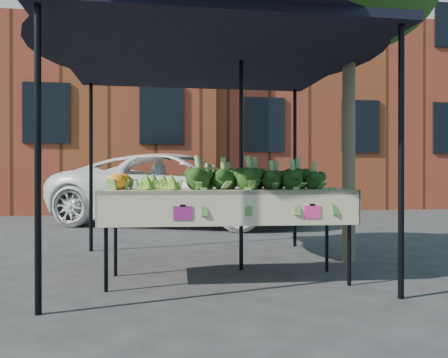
# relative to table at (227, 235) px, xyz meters

# --- Properties ---
(ground) EXTENTS (90.00, 90.00, 0.00)m
(ground) POSITION_rel_table_xyz_m (0.01, 0.14, -0.45)
(ground) COLOR #272729
(table) EXTENTS (2.44, 0.92, 0.90)m
(table) POSITION_rel_table_xyz_m (0.00, 0.00, 0.00)
(table) COLOR beige
(table) RESTS_ON ground
(canopy) EXTENTS (3.16, 3.16, 2.74)m
(canopy) POSITION_rel_table_xyz_m (-0.11, 0.57, 0.92)
(canopy) COLOR black
(canopy) RESTS_ON ground
(broccoli_heap) EXTENTS (1.38, 0.58, 0.28)m
(broccoli_heap) POSITION_rel_table_xyz_m (0.27, 0.03, 0.59)
(broccoli_heap) COLOR black
(broccoli_heap) RESTS_ON table
(romanesco_cluster) EXTENTS (0.44, 0.58, 0.21)m
(romanesco_cluster) POSITION_rel_table_xyz_m (-0.67, 0.04, 0.56)
(romanesco_cluster) COLOR #75AC2C
(romanesco_cluster) RESTS_ON table
(cauliflower_pair) EXTENTS (0.24, 0.44, 0.19)m
(cauliflower_pair) POSITION_rel_table_xyz_m (-1.04, 0.07, 0.55)
(cauliflower_pair) COLOR orange
(cauliflower_pair) RESTS_ON table
(vehicle) EXTENTS (2.41, 2.92, 5.47)m
(vehicle) POSITION_rel_table_xyz_m (-0.13, 5.40, 2.28)
(vehicle) COLOR white
(vehicle) RESTS_ON ground
(street_tree) EXTENTS (2.24, 2.24, 4.42)m
(street_tree) POSITION_rel_table_xyz_m (1.60, 0.75, 1.76)
(street_tree) COLOR #1E4C14
(street_tree) RESTS_ON ground
(building_left) EXTENTS (12.00, 8.00, 9.00)m
(building_left) POSITION_rel_table_xyz_m (-4.99, 12.14, 4.05)
(building_left) COLOR brown
(building_left) RESTS_ON ground
(building_right) EXTENTS (12.00, 8.00, 8.50)m
(building_right) POSITION_rel_table_xyz_m (7.01, 12.64, 3.80)
(building_right) COLOR brown
(building_right) RESTS_ON ground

